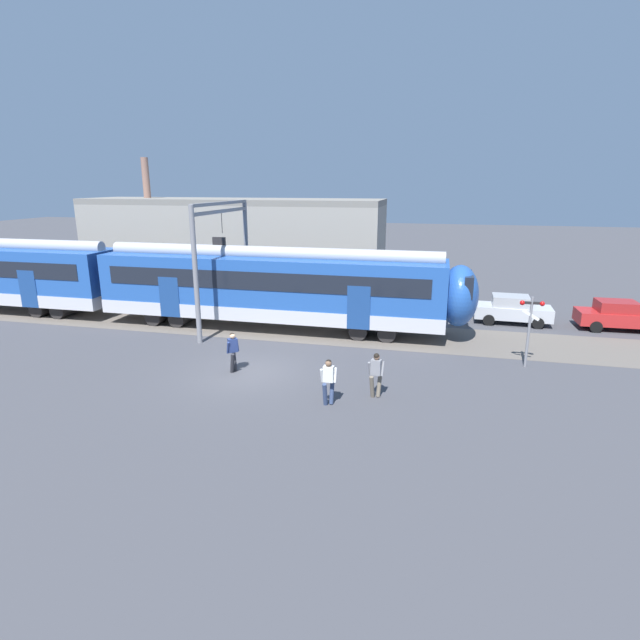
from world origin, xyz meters
name	(u,v)px	position (x,y,z in m)	size (l,w,h in m)	color
ground_plane	(249,373)	(0.00, 0.00, 0.00)	(160.00, 160.00, 0.00)	#424247
track_bed	(91,315)	(-12.26, 6.37, 0.01)	(80.00, 4.40, 0.01)	#605951
commuter_train	(125,279)	(-9.77, 6.37, 2.25)	(38.05, 3.07, 4.73)	silver
pedestrian_navy	(233,349)	(-0.64, -0.03, 0.99)	(0.50, 0.70, 1.67)	#28282D
pedestrian_white	(329,378)	(3.81, -2.18, 0.99)	(0.53, 0.63, 1.67)	navy
pedestrian_grey	(376,372)	(5.32, -1.18, 0.96)	(0.59, 0.62, 1.67)	#6B6051
parked_car_silver	(512,309)	(11.31, 10.34, 0.78)	(4.05, 1.86, 1.54)	#B7BABF
parked_car_red	(618,315)	(16.52, 10.29, 0.78)	(4.04, 1.84, 1.54)	#B22323
catenary_gantry	(223,245)	(-3.75, 6.37, 4.31)	(0.24, 6.64, 6.53)	gray
crossing_signal	(530,321)	(11.03, 3.33, 2.01)	(0.96, 0.22, 3.00)	gray
background_building	(232,245)	(-7.13, 15.32, 3.21)	(21.25, 5.00, 9.20)	gray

